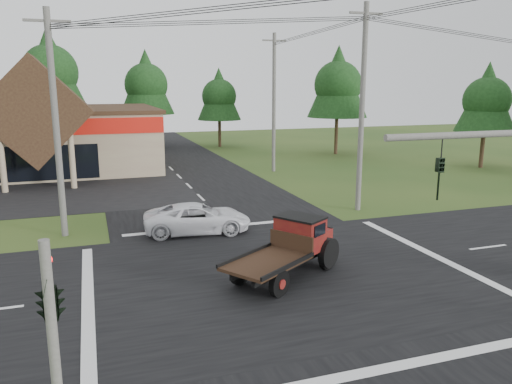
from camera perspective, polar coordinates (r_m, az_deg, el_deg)
name	(u,v)px	position (r m, az deg, el deg)	size (l,w,h in m)	color
ground	(279,274)	(19.46, 2.67, -9.36)	(120.00, 120.00, 0.00)	#294719
road_ns	(279,274)	(19.45, 2.67, -9.33)	(12.00, 120.00, 0.02)	black
road_ew	(279,274)	(19.45, 2.67, -9.33)	(120.00, 12.00, 0.02)	black
traffic_signal_corner	(49,282)	(10.23, -22.63, -9.46)	(0.53, 2.48, 4.40)	#595651
utility_pole_nw	(56,123)	(24.95, -21.91, 7.28)	(2.00, 0.30, 10.50)	#595651
utility_pole_ne	(362,108)	(28.86, 12.02, 9.43)	(2.00, 0.30, 11.50)	#595651
utility_pole_n	(274,102)	(41.53, 2.06, 10.22)	(2.00, 0.30, 11.20)	#595651
tree_row_c	(50,69)	(57.98, -22.51, 12.82)	(7.28, 7.28, 13.13)	#332316
tree_row_d	(146,83)	(59.22, -12.45, 12.11)	(6.16, 6.16, 11.11)	#332316
tree_row_e	(219,95)	(58.71, -4.24, 11.04)	(5.04, 5.04, 9.09)	#332316
tree_side_ne	(338,82)	(52.92, 9.35, 12.26)	(6.16, 6.16, 11.11)	#332316
tree_side_e_near	(487,98)	(47.74, 24.89, 9.73)	(5.04, 5.04, 9.09)	#332316
antique_flatbed_truck	(284,250)	(18.77, 3.26, -6.59)	(2.02, 5.29, 2.21)	#5E0D12
white_pickup	(198,218)	(24.68, -6.70, -2.99)	(2.39, 5.19, 1.44)	white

